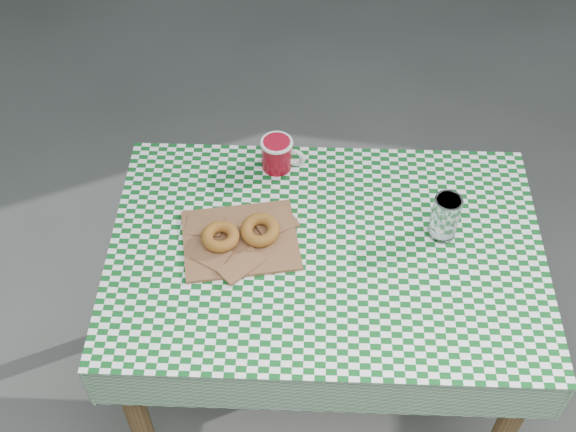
# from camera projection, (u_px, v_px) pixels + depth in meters

# --- Properties ---
(ground) EXTENTS (60.00, 60.00, 0.00)m
(ground) POSITION_uv_depth(u_px,v_px,m) (313.00, 401.00, 2.44)
(ground) COLOR #4C4C48
(ground) RESTS_ON ground
(table) EXTENTS (1.17, 0.85, 0.75)m
(table) POSITION_uv_depth(u_px,v_px,m) (321.00, 330.00, 2.18)
(table) COLOR brown
(table) RESTS_ON ground
(tablecloth) EXTENTS (1.19, 0.87, 0.01)m
(tablecloth) POSITION_uv_depth(u_px,v_px,m) (326.00, 250.00, 1.90)
(tablecloth) COLOR #0C4D1A
(tablecloth) RESTS_ON table
(paper_bag) EXTENTS (0.35, 0.31, 0.02)m
(paper_bag) POSITION_uv_depth(u_px,v_px,m) (240.00, 239.00, 1.91)
(paper_bag) COLOR brown
(paper_bag) RESTS_ON tablecloth
(bagel_front) EXTENTS (0.13, 0.13, 0.03)m
(bagel_front) POSITION_uv_depth(u_px,v_px,m) (220.00, 237.00, 1.88)
(bagel_front) COLOR brown
(bagel_front) RESTS_ON paper_bag
(bagel_back) EXTENTS (0.13, 0.13, 0.03)m
(bagel_back) POSITION_uv_depth(u_px,v_px,m) (260.00, 230.00, 1.90)
(bagel_back) COLOR #935A1E
(bagel_back) RESTS_ON paper_bag
(coffee_mug) EXTENTS (0.19, 0.19, 0.09)m
(coffee_mug) POSITION_uv_depth(u_px,v_px,m) (277.00, 154.00, 2.05)
(coffee_mug) COLOR maroon
(coffee_mug) RESTS_ON tablecloth
(drinking_glass) EXTENTS (0.07, 0.07, 0.13)m
(drinking_glass) POSITION_uv_depth(u_px,v_px,m) (445.00, 217.00, 1.88)
(drinking_glass) COLOR white
(drinking_glass) RESTS_ON tablecloth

